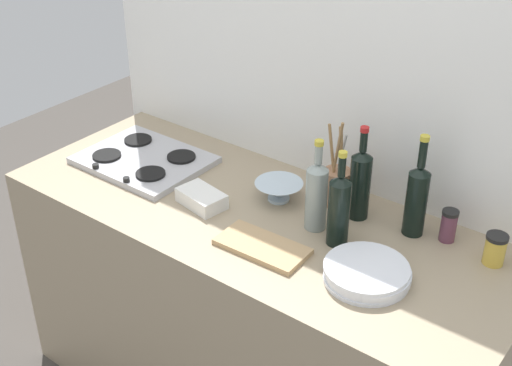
{
  "coord_description": "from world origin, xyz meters",
  "views": [
    {
      "loc": [
        1.18,
        -1.54,
        2.15
      ],
      "look_at": [
        0.0,
        0.0,
        1.02
      ],
      "focal_mm": 48.34,
      "sensor_mm": 36.0,
      "label": 1
    }
  ],
  "objects": [
    {
      "name": "butter_dish",
      "position": [
        -0.18,
        -0.07,
        0.93
      ],
      "size": [
        0.18,
        0.13,
        0.05
      ],
      "primitive_type": "cube",
      "rotation": [
        0.0,
        0.0,
        -0.18
      ],
      "color": "white",
      "rests_on": "counter_block"
    },
    {
      "name": "mixing_bowl",
      "position": [
        0.01,
        0.12,
        0.94
      ],
      "size": [
        0.17,
        0.17,
        0.07
      ],
      "color": "silver",
      "rests_on": "counter_block"
    },
    {
      "name": "wine_bottle_mid_right",
      "position": [
        0.28,
        0.19,
        1.03
      ],
      "size": [
        0.07,
        0.07,
        0.33
      ],
      "color": "black",
      "rests_on": "counter_block"
    },
    {
      "name": "counter_block",
      "position": [
        0.0,
        0.0,
        0.45
      ],
      "size": [
        1.8,
        0.7,
        0.9
      ],
      "primitive_type": "cube",
      "color": "tan",
      "rests_on": "ground"
    },
    {
      "name": "condiment_jar_rear",
      "position": [
        0.57,
        0.25,
        0.95
      ],
      "size": [
        0.05,
        0.05,
        0.11
      ],
      "color": "#66384C",
      "rests_on": "counter_block"
    },
    {
      "name": "wine_bottle_mid_left",
      "position": [
        0.2,
        0.05,
        1.02
      ],
      "size": [
        0.07,
        0.07,
        0.31
      ],
      "color": "gray",
      "rests_on": "counter_block"
    },
    {
      "name": "cutting_board",
      "position": [
        0.14,
        -0.15,
        0.91
      ],
      "size": [
        0.29,
        0.15,
        0.02
      ],
      "primitive_type": "cube",
      "rotation": [
        0.0,
        0.0,
        0.03
      ],
      "color": "tan",
      "rests_on": "counter_block"
    },
    {
      "name": "condiment_jar_front",
      "position": [
        0.73,
        0.22,
        0.95
      ],
      "size": [
        0.07,
        0.07,
        0.1
      ],
      "color": "gold",
      "rests_on": "counter_block"
    },
    {
      "name": "stovetop_hob",
      "position": [
        -0.55,
        0.03,
        0.91
      ],
      "size": [
        0.46,
        0.36,
        0.04
      ],
      "color": "#B2B2B7",
      "rests_on": "counter_block"
    },
    {
      "name": "backsplash_panel",
      "position": [
        0.0,
        0.38,
        1.15
      ],
      "size": [
        1.9,
        0.06,
        2.29
      ],
      "primitive_type": "cube",
      "color": "white",
      "rests_on": "ground"
    },
    {
      "name": "utensil_crock",
      "position": [
        0.17,
        0.22,
        0.97
      ],
      "size": [
        0.1,
        0.1,
        0.31
      ],
      "color": "#996B4C",
      "rests_on": "counter_block"
    },
    {
      "name": "wine_bottle_rightmost",
      "position": [
        0.3,
        0.02,
        1.03
      ],
      "size": [
        0.07,
        0.07,
        0.32
      ],
      "color": "black",
      "rests_on": "counter_block"
    },
    {
      "name": "plate_stack",
      "position": [
        0.47,
        -0.09,
        0.92
      ],
      "size": [
        0.26,
        0.26,
        0.05
      ],
      "color": "white",
      "rests_on": "counter_block"
    },
    {
      "name": "wine_bottle_leftmost",
      "position": [
        0.47,
        0.22,
        1.03
      ],
      "size": [
        0.07,
        0.07,
        0.35
      ],
      "color": "black",
      "rests_on": "counter_block"
    }
  ]
}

